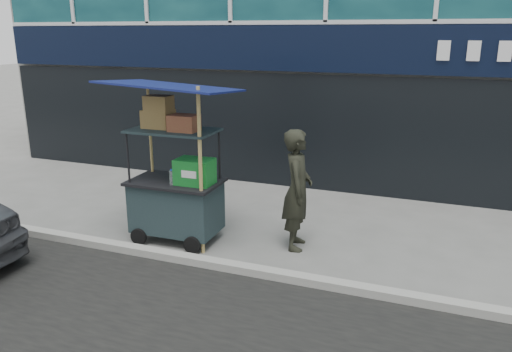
% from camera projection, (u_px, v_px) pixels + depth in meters
% --- Properties ---
extents(ground, '(80.00, 80.00, 0.00)m').
position_uv_depth(ground, '(253.00, 267.00, 7.09)').
color(ground, '#5F5F5A').
rests_on(ground, ground).
extents(curb, '(80.00, 0.18, 0.12)m').
position_uv_depth(curb, '(248.00, 270.00, 6.90)').
color(curb, gray).
rests_on(curb, ground).
extents(vendor_cart, '(1.91, 1.36, 2.56)m').
position_uv_depth(vendor_cart, '(176.00, 186.00, 7.81)').
color(vendor_cart, black).
rests_on(vendor_cart, ground).
extents(vendor_man, '(0.57, 0.75, 1.86)m').
position_uv_depth(vendor_man, '(297.00, 190.00, 7.53)').
color(vendor_man, black).
rests_on(vendor_man, ground).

